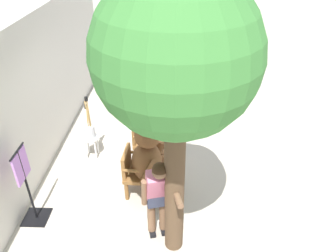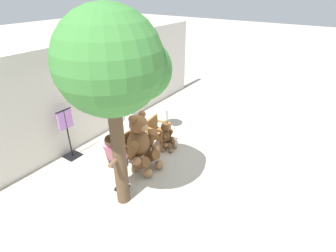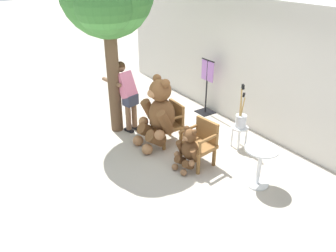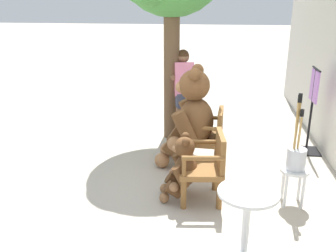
{
  "view_description": "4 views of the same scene",
  "coord_description": "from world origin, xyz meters",
  "px_view_note": "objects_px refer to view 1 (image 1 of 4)",
  "views": [
    {
      "loc": [
        -4.86,
        -0.22,
        4.14
      ],
      "look_at": [
        0.27,
        -0.04,
        0.89
      ],
      "focal_mm": 35.0,
      "sensor_mm": 36.0,
      "label": 1
    },
    {
      "loc": [
        -4.55,
        -3.33,
        4.06
      ],
      "look_at": [
        0.31,
        -0.01,
        0.87
      ],
      "focal_mm": 28.0,
      "sensor_mm": 36.0,
      "label": 2
    },
    {
      "loc": [
        4.49,
        -2.97,
        3.5
      ],
      "look_at": [
        0.11,
        0.02,
        0.76
      ],
      "focal_mm": 35.0,
      "sensor_mm": 36.0,
      "label": 3
    },
    {
      "loc": [
        4.64,
        0.54,
        2.39
      ],
      "look_at": [
        0.13,
        -0.03,
        0.81
      ],
      "focal_mm": 40.0,
      "sensor_mm": 36.0,
      "label": 4
    }
  ],
  "objects_px": {
    "wooden_chair_left": "(137,170)",
    "round_side_table": "(129,111)",
    "clothing_display_stand": "(27,185)",
    "wooden_chair_right": "(143,138)",
    "teddy_bear_large": "(151,159)",
    "patio_tree": "(181,59)",
    "person_visitor": "(158,192)",
    "teddy_bear_small": "(157,140)",
    "white_stool": "(91,141)",
    "brush_bucket": "(89,129)"
  },
  "relations": [
    {
      "from": "wooden_chair_left",
      "to": "brush_bucket",
      "type": "height_order",
      "value": "brush_bucket"
    },
    {
      "from": "clothing_display_stand",
      "to": "white_stool",
      "type": "bearing_deg",
      "value": -17.62
    },
    {
      "from": "teddy_bear_small",
      "to": "clothing_display_stand",
      "type": "relative_size",
      "value": 0.61
    },
    {
      "from": "patio_tree",
      "to": "clothing_display_stand",
      "type": "xyz_separation_m",
      "value": [
        0.35,
        2.3,
        -2.17
      ]
    },
    {
      "from": "wooden_chair_right",
      "to": "person_visitor",
      "type": "bearing_deg",
      "value": -167.67
    },
    {
      "from": "brush_bucket",
      "to": "round_side_table",
      "type": "height_order",
      "value": "brush_bucket"
    },
    {
      "from": "teddy_bear_small",
      "to": "patio_tree",
      "type": "height_order",
      "value": "patio_tree"
    },
    {
      "from": "person_visitor",
      "to": "round_side_table",
      "type": "xyz_separation_m",
      "value": [
        3.07,
        0.85,
        -0.47
      ]
    },
    {
      "from": "wooden_chair_right",
      "to": "round_side_table",
      "type": "bearing_deg",
      "value": 20.85
    },
    {
      "from": "round_side_table",
      "to": "clothing_display_stand",
      "type": "xyz_separation_m",
      "value": [
        -2.78,
        1.18,
        0.27
      ]
    },
    {
      "from": "wooden_chair_right",
      "to": "brush_bucket",
      "type": "bearing_deg",
      "value": 90.91
    },
    {
      "from": "person_visitor",
      "to": "clothing_display_stand",
      "type": "xyz_separation_m",
      "value": [
        0.29,
        2.02,
        -0.2
      ]
    },
    {
      "from": "teddy_bear_large",
      "to": "brush_bucket",
      "type": "distance_m",
      "value": 1.64
    },
    {
      "from": "round_side_table",
      "to": "patio_tree",
      "type": "xyz_separation_m",
      "value": [
        -3.12,
        -1.13,
        2.44
      ]
    },
    {
      "from": "round_side_table",
      "to": "teddy_bear_large",
      "type": "bearing_deg",
      "value": -162.22
    },
    {
      "from": "round_side_table",
      "to": "patio_tree",
      "type": "bearing_deg",
      "value": -160.2
    },
    {
      "from": "teddy_bear_small",
      "to": "brush_bucket",
      "type": "bearing_deg",
      "value": 91.24
    },
    {
      "from": "person_visitor",
      "to": "teddy_bear_large",
      "type": "bearing_deg",
      "value": 10.15
    },
    {
      "from": "wooden_chair_left",
      "to": "clothing_display_stand",
      "type": "relative_size",
      "value": 0.63
    },
    {
      "from": "white_stool",
      "to": "wooden_chair_right",
      "type": "bearing_deg",
      "value": -89.16
    },
    {
      "from": "person_visitor",
      "to": "clothing_display_stand",
      "type": "distance_m",
      "value": 2.05
    },
    {
      "from": "wooden_chair_right",
      "to": "person_visitor",
      "type": "distance_m",
      "value": 2.1
    },
    {
      "from": "teddy_bear_large",
      "to": "white_stool",
      "type": "xyz_separation_m",
      "value": [
        1.0,
        1.31,
        -0.37
      ]
    },
    {
      "from": "teddy_bear_large",
      "to": "white_stool",
      "type": "bearing_deg",
      "value": 52.64
    },
    {
      "from": "wooden_chair_left",
      "to": "teddy_bear_large",
      "type": "xyz_separation_m",
      "value": [
        -0.01,
        -0.26,
        0.26
      ]
    },
    {
      "from": "teddy_bear_small",
      "to": "person_visitor",
      "type": "xyz_separation_m",
      "value": [
        -2.01,
        -0.15,
        0.51
      ]
    },
    {
      "from": "person_visitor",
      "to": "patio_tree",
      "type": "relative_size",
      "value": 0.4
    },
    {
      "from": "wooden_chair_left",
      "to": "brush_bucket",
      "type": "bearing_deg",
      "value": 46.52
    },
    {
      "from": "round_side_table",
      "to": "patio_tree",
      "type": "height_order",
      "value": "patio_tree"
    },
    {
      "from": "white_stool",
      "to": "brush_bucket",
      "type": "xyz_separation_m",
      "value": [
        -0.0,
        -0.0,
        0.3
      ]
    },
    {
      "from": "patio_tree",
      "to": "person_visitor",
      "type": "bearing_deg",
      "value": 79.67
    },
    {
      "from": "person_visitor",
      "to": "wooden_chair_right",
      "type": "bearing_deg",
      "value": 12.33
    },
    {
      "from": "wooden_chair_left",
      "to": "wooden_chair_right",
      "type": "relative_size",
      "value": 1.0
    },
    {
      "from": "person_visitor",
      "to": "patio_tree",
      "type": "distance_m",
      "value": 1.99
    },
    {
      "from": "teddy_bear_small",
      "to": "clothing_display_stand",
      "type": "xyz_separation_m",
      "value": [
        -1.72,
        1.87,
        0.31
      ]
    },
    {
      "from": "person_visitor",
      "to": "patio_tree",
      "type": "bearing_deg",
      "value": -100.33
    },
    {
      "from": "teddy_bear_small",
      "to": "white_stool",
      "type": "bearing_deg",
      "value": 91.18
    },
    {
      "from": "wooden_chair_left",
      "to": "clothing_display_stand",
      "type": "height_order",
      "value": "clothing_display_stand"
    },
    {
      "from": "teddy_bear_small",
      "to": "round_side_table",
      "type": "distance_m",
      "value": 1.27
    },
    {
      "from": "white_stool",
      "to": "round_side_table",
      "type": "relative_size",
      "value": 0.64
    },
    {
      "from": "round_side_table",
      "to": "patio_tree",
      "type": "distance_m",
      "value": 4.12
    },
    {
      "from": "wooden_chair_left",
      "to": "teddy_bear_small",
      "type": "height_order",
      "value": "wooden_chair_left"
    },
    {
      "from": "person_visitor",
      "to": "white_stool",
      "type": "distance_m",
      "value": 2.54
    },
    {
      "from": "white_stool",
      "to": "patio_tree",
      "type": "distance_m",
      "value": 3.7
    },
    {
      "from": "clothing_display_stand",
      "to": "teddy_bear_large",
      "type": "bearing_deg",
      "value": -69.44
    },
    {
      "from": "wooden_chair_right",
      "to": "teddy_bear_large",
      "type": "height_order",
      "value": "teddy_bear_large"
    },
    {
      "from": "patio_tree",
      "to": "wooden_chair_left",
      "type": "bearing_deg",
      "value": 34.42
    },
    {
      "from": "teddy_bear_small",
      "to": "round_side_table",
      "type": "relative_size",
      "value": 1.16
    },
    {
      "from": "wooden_chair_left",
      "to": "round_side_table",
      "type": "bearing_deg",
      "value": 11.11
    },
    {
      "from": "white_stool",
      "to": "clothing_display_stand",
      "type": "bearing_deg",
      "value": 162.38
    }
  ]
}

